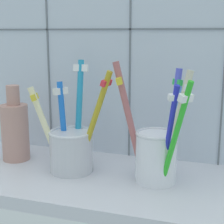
% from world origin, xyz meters
% --- Properties ---
extents(counter_slab, '(0.64, 0.22, 0.02)m').
position_xyz_m(counter_slab, '(0.00, 0.00, 0.01)').
color(counter_slab, silver).
rests_on(counter_slab, ground).
extents(tile_wall_back, '(0.64, 0.02, 0.45)m').
position_xyz_m(tile_wall_back, '(-0.00, 0.12, 0.23)').
color(tile_wall_back, silver).
rests_on(tile_wall_back, ground).
extents(toothbrush_cup_left, '(0.14, 0.10, 0.18)m').
position_xyz_m(toothbrush_cup_left, '(-0.07, 0.01, 0.06)').
color(toothbrush_cup_left, silver).
rests_on(toothbrush_cup_left, counter_slab).
extents(toothbrush_cup_right, '(0.12, 0.09, 0.18)m').
position_xyz_m(toothbrush_cup_right, '(0.07, 0.01, 0.07)').
color(toothbrush_cup_right, white).
rests_on(toothbrush_cup_right, counter_slab).
extents(ceramic_vase, '(0.05, 0.05, 0.13)m').
position_xyz_m(ceramic_vase, '(-0.19, 0.03, 0.07)').
color(ceramic_vase, tan).
rests_on(ceramic_vase, counter_slab).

